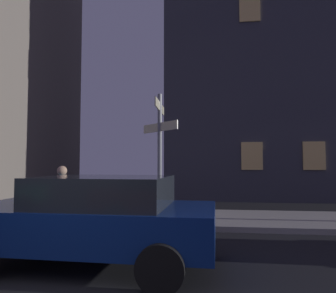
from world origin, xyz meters
name	(u,v)px	position (x,y,z in m)	size (l,w,h in m)	color
sidewalk_kerb	(139,218)	(0.00, 6.70, 0.07)	(40.00, 2.82, 0.14)	#9E9991
signpost	(160,144)	(0.69, 6.09, 2.21)	(1.11, 1.62, 3.46)	gray
car_far_oncoming	(94,217)	(0.11, 2.59, 0.78)	(4.20, 2.22, 1.45)	navy
cyclist	(63,205)	(-1.19, 4.23, 0.75)	(1.81, 0.37, 1.61)	black
building_right_block	(286,20)	(6.53, 15.14, 9.69)	(12.81, 7.66, 19.39)	#383842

